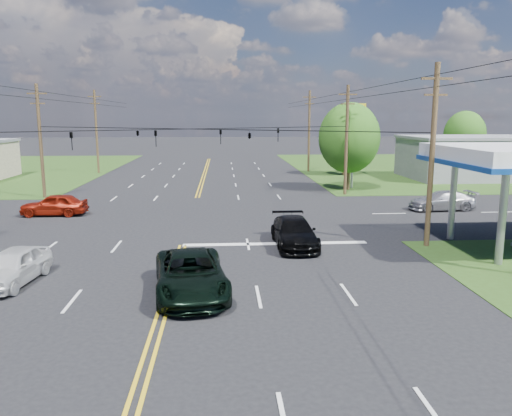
{
  "coord_description": "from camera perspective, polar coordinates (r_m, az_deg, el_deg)",
  "views": [
    {
      "loc": [
        2.18,
        -22.15,
        6.8
      ],
      "look_at": [
        4.08,
        6.0,
        1.64
      ],
      "focal_mm": 35.0,
      "sensor_mm": 36.0,
      "label": 1
    }
  ],
  "objects": [
    {
      "name": "power_lines",
      "position": [
        32.27,
        -7.95,
        13.47
      ],
      "size": [
        26.04,
        100.0,
        0.64
      ],
      "color": "black",
      "rests_on": "ground"
    },
    {
      "name": "tree_far_r",
      "position": [
        71.64,
        22.73,
        7.77
      ],
      "size": [
        5.32,
        5.32,
        7.63
      ],
      "color": "#3B2619",
      "rests_on": "ground"
    },
    {
      "name": "suv_black",
      "position": [
        26.62,
        4.38,
        -2.79
      ],
      "size": [
        2.19,
        5.23,
        1.51
      ],
      "primitive_type": "imported",
      "rotation": [
        0.0,
        0.0,
        0.02
      ],
      "color": "black",
      "rests_on": "ground"
    },
    {
      "name": "pole_ne",
      "position": [
        44.52,
        10.3,
        7.78
      ],
      "size": [
        1.6,
        0.28,
        9.5
      ],
      "color": "#3B2619",
      "rests_on": "ground"
    },
    {
      "name": "pole_right_far",
      "position": [
        63.1,
        6.09,
        8.83
      ],
      "size": [
        1.6,
        0.28,
        10.0
      ],
      "color": "#3B2619",
      "rests_on": "ground"
    },
    {
      "name": "sedan_far",
      "position": [
        39.31,
        20.48,
        0.8
      ],
      "size": [
        5.03,
        2.36,
        1.42
      ],
      "primitive_type": "imported",
      "rotation": [
        0.0,
        0.0,
        -1.49
      ],
      "color": "#A6A5AA",
      "rests_on": "ground"
    },
    {
      "name": "pickup_dkgreen",
      "position": [
        19.64,
        -7.46,
        -7.51
      ],
      "size": [
        3.35,
        6.05,
        1.6
      ],
      "primitive_type": "imported",
      "rotation": [
        0.0,
        0.0,
        0.12
      ],
      "color": "black",
      "rests_on": "ground"
    },
    {
      "name": "stop_bar",
      "position": [
        27.16,
        2.23,
        -4.13
      ],
      "size": [
        10.0,
        0.5,
        0.02
      ],
      "primitive_type": "cube",
      "color": "silver",
      "rests_on": "ground"
    },
    {
      "name": "polesign_ne",
      "position": [
        48.82,
        11.1,
        9.61
      ],
      "size": [
        2.23,
        0.33,
        8.1
      ],
      "color": "#A5A5AA",
      "rests_on": "ground"
    },
    {
      "name": "sedan_red",
      "position": [
        37.56,
        -22.08,
        0.35
      ],
      "size": [
        4.49,
        1.85,
        1.52
      ],
      "primitive_type": "imported",
      "rotation": [
        0.0,
        0.0,
        -1.58
      ],
      "color": "maroon",
      "rests_on": "ground"
    },
    {
      "name": "span_wire_signals",
      "position": [
        34.23,
        -7.6,
        8.94
      ],
      "size": [
        26.0,
        18.0,
        1.13
      ],
      "color": "black",
      "rests_on": "ground"
    },
    {
      "name": "tree_right_b",
      "position": [
        59.94,
        10.06,
        7.75
      ],
      "size": [
        4.94,
        4.94,
        7.09
      ],
      "color": "#3B2619",
      "rests_on": "ground"
    },
    {
      "name": "pole_nw",
      "position": [
        45.78,
        -23.42,
        7.17
      ],
      "size": [
        1.6,
        0.28,
        9.5
      ],
      "color": "#3B2619",
      "rests_on": "ground"
    },
    {
      "name": "grass_ne",
      "position": [
        74.15,
        22.49,
        4.32
      ],
      "size": [
        46.0,
        48.0,
        0.03
      ],
      "primitive_type": "cube",
      "color": "#274014",
      "rests_on": "ground"
    },
    {
      "name": "pole_se",
      "position": [
        27.44,
        19.48,
        5.85
      ],
      "size": [
        1.6,
        0.28,
        9.5
      ],
      "color": "#3B2619",
      "rests_on": "ground"
    },
    {
      "name": "retail_ne",
      "position": [
        61.05,
        23.36,
        5.21
      ],
      "size": [
        14.0,
        10.0,
        4.4
      ],
      "primitive_type": "cube",
      "color": "slate",
      "rests_on": "ground"
    },
    {
      "name": "tree_right_a",
      "position": [
        47.68,
        10.6,
        7.88
      ],
      "size": [
        5.7,
        5.7,
        8.18
      ],
      "color": "#3B2619",
      "rests_on": "ground"
    },
    {
      "name": "pole_left_far",
      "position": [
        64.0,
        -17.78,
        8.42
      ],
      "size": [
        1.6,
        0.28,
        10.0
      ],
      "color": "#3B2619",
      "rests_on": "ground"
    },
    {
      "name": "pickup_white",
      "position": [
        22.99,
        -26.06,
        -6.01
      ],
      "size": [
        2.24,
        4.5,
        1.47
      ],
      "primitive_type": "imported",
      "rotation": [
        0.0,
        0.0,
        -0.12
      ],
      "color": "silver",
      "rests_on": "ground"
    },
    {
      "name": "ground",
      "position": [
        34.89,
        -7.37,
        -0.95
      ],
      "size": [
        280.0,
        280.0,
        0.0
      ],
      "primitive_type": "plane",
      "color": "black",
      "rests_on": "ground"
    }
  ]
}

